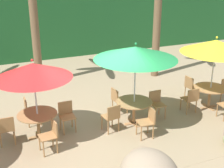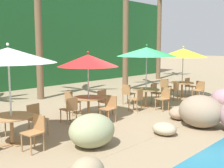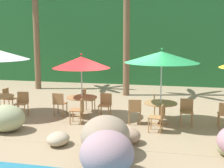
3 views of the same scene
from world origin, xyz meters
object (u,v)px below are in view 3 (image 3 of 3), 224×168
(dining_table_red, at_px, (82,100))
(umbrella_green, at_px, (162,57))
(chair_white_seaward, at_px, (22,102))
(dining_table_green, at_px, (160,106))
(palm_tree_second, at_px, (127,14))
(chair_green_left, at_px, (135,110))
(chair_red_seaward, at_px, (105,104))
(chair_red_right, at_px, (79,109))
(chair_green_seaward, at_px, (187,110))
(chair_green_right, at_px, (159,116))
(chair_white_inland, at_px, (8,97))
(chair_green_inland, at_px, (157,104))
(umbrella_red, at_px, (81,62))
(chair_red_inland, at_px, (87,98))
(palm_tree_nearest, at_px, (35,13))
(chair_red_left, at_px, (59,102))

(dining_table_red, xyz_separation_m, umbrella_green, (2.84, -0.32, 1.64))
(chair_white_seaward, bearing_deg, dining_table_green, -0.38)
(palm_tree_second, bearing_deg, chair_green_left, -77.10)
(chair_red_seaward, bearing_deg, chair_red_right, -125.86)
(chair_green_seaward, xyz_separation_m, chair_green_right, (-0.85, -0.96, 0.00))
(palm_tree_second, bearing_deg, dining_table_red, -101.54)
(chair_white_inland, distance_m, chair_green_left, 5.27)
(dining_table_red, distance_m, dining_table_green, 2.86)
(dining_table_red, bearing_deg, chair_green_right, -22.51)
(chair_green_inland, bearing_deg, chair_white_inland, -178.34)
(chair_white_seaward, distance_m, umbrella_green, 5.36)
(chair_red_seaward, xyz_separation_m, dining_table_green, (1.99, -0.42, 0.10))
(umbrella_red, relative_size, chair_green_inland, 2.66)
(umbrella_green, height_order, chair_green_seaward, umbrella_green)
(chair_red_inland, distance_m, chair_red_right, 1.71)
(chair_green_inland, distance_m, palm_tree_second, 5.47)
(dining_table_red, bearing_deg, umbrella_green, -6.51)
(dining_table_red, relative_size, chair_green_right, 1.26)
(dining_table_red, height_order, palm_tree_second, palm_tree_second)
(chair_red_right, relative_size, chair_green_inland, 1.00)
(dining_table_red, xyz_separation_m, chair_green_left, (2.02, -0.54, -0.10))
(chair_red_right, relative_size, palm_tree_nearest, 0.14)
(chair_red_left, distance_m, umbrella_green, 4.09)
(chair_white_inland, xyz_separation_m, dining_table_green, (6.02, -0.67, 0.10))
(umbrella_red, bearing_deg, dining_table_green, -6.51)
(dining_table_red, height_order, chair_green_inland, chair_green_inland)
(chair_white_seaward, bearing_deg, chair_green_seaward, 0.67)
(dining_table_red, xyz_separation_m, palm_tree_nearest, (-4.25, 5.10, 3.53))
(dining_table_green, height_order, chair_green_right, chair_green_right)
(chair_white_inland, xyz_separation_m, chair_red_right, (3.35, -1.18, 0.00))
(umbrella_red, bearing_deg, palm_tree_nearest, 129.77)
(chair_red_inland, bearing_deg, chair_green_inland, -7.00)
(chair_red_right, bearing_deg, dining_table_red, 101.58)
(chair_red_left, bearing_deg, palm_tree_nearest, 123.28)
(chair_white_seaward, relative_size, chair_red_inland, 1.00)
(dining_table_green, bearing_deg, chair_red_inland, 158.12)
(chair_red_seaward, bearing_deg, chair_white_inland, 176.53)
(chair_white_inland, distance_m, dining_table_red, 3.20)
(umbrella_red, xyz_separation_m, dining_table_green, (2.84, -0.32, -1.38))
(chair_red_inland, height_order, dining_table_green, chair_red_inland)
(chair_green_seaward, bearing_deg, chair_white_inland, 175.29)
(chair_white_seaward, relative_size, chair_red_right, 1.00)
(chair_green_seaward, bearing_deg, chair_red_right, -170.08)
(chair_red_inland, relative_size, chair_green_seaward, 1.00)
(dining_table_green, height_order, chair_green_inland, chair_green_inland)
(chair_red_inland, height_order, chair_red_right, same)
(chair_red_right, bearing_deg, umbrella_red, 101.58)
(umbrella_red, xyz_separation_m, chair_red_right, (0.17, -0.84, -1.48))
(umbrella_red, relative_size, dining_table_green, 2.11)
(chair_red_left, xyz_separation_m, palm_tree_second, (1.74, 4.44, 3.44))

